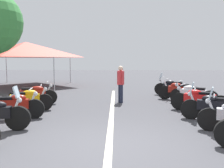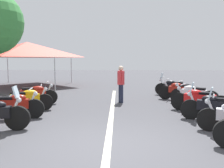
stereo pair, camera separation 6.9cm
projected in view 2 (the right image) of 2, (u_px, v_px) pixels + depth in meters
The scene contains 12 objects.
ground_plane at pixel (108, 147), 5.51m from camera, with size 80.00×80.00×0.00m, color #424247.
lane_centre_stripe at pixel (111, 115), 8.58m from camera, with size 13.58×0.16×0.01m, color beige.
motorcycle_left_row_2 at pixel (13, 105), 8.02m from camera, with size 0.65×2.02×1.00m.
motorcycle_left_row_3 at pixel (26, 99), 9.23m from camera, with size 0.80×1.98×1.00m.
motorcycle_left_row_4 at pixel (34, 94), 10.63m from camera, with size 0.66×2.03×0.99m.
motorcycle_right_row_2 at pixel (215, 106), 7.75m from camera, with size 0.98×2.08×1.21m.
motorcycle_right_row_3 at pixel (199, 100), 9.10m from camera, with size 1.17×1.93×1.02m.
motorcycle_right_row_4 at pixel (193, 94), 10.57m from camera, with size 1.14×1.84×1.01m.
motorcycle_right_row_5 at pixel (180, 91), 11.73m from camera, with size 1.00×1.99×1.02m.
motorcycle_right_row_6 at pixel (173, 87), 13.26m from camera, with size 0.95×1.96×1.22m.
bystander_0 at pixel (121, 81), 11.06m from camera, with size 0.50×0.32×1.66m.
event_tent at pixel (27, 50), 17.76m from camera, with size 5.95×5.95×3.20m.
Camera 2 is at (-5.34, -0.23, 1.94)m, focal length 39.52 mm.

